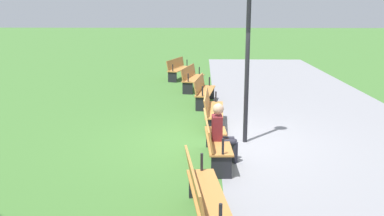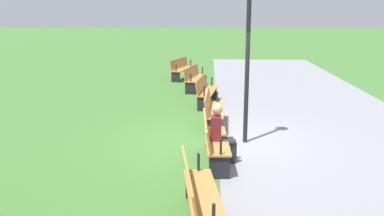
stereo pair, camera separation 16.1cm
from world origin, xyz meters
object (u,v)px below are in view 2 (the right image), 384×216
bench_3 (213,109)px  bench_5 (199,194)px  lamp_post (248,27)px  bench_4 (213,139)px  bench_1 (195,77)px  bench_2 (205,90)px  bench_0 (182,68)px  person_seated (221,131)px

bench_3 → bench_5: bearing=0.0°
bench_3 → lamp_post: 2.61m
bench_4 → lamp_post: bearing=147.4°
bench_1 → bench_2: same height
bench_0 → bench_1: bearing=32.1°
bench_3 → lamp_post: lamp_post is taller
bench_1 → bench_2: bearing=22.2°
bench_5 → lamp_post: (-3.86, 0.97, 2.14)m
bench_2 → bench_5: size_ratio=1.00×
bench_4 → lamp_post: (-1.29, 0.75, 2.14)m
bench_5 → lamp_post: size_ratio=0.52×
bench_3 → person_seated: bearing=5.7°
bench_1 → bench_2: size_ratio=1.01×
bench_3 → person_seated: size_ratio=1.60×
bench_1 → bench_4: (7.68, 0.66, 0.00)m
bench_0 → bench_5: (12.74, 1.10, 0.00)m
person_seated → lamp_post: (-1.28, 0.60, 1.98)m
bench_0 → bench_3: size_ratio=1.02×
bench_3 → bench_4: 2.58m
bench_0 → lamp_post: bearing=30.4°
person_seated → lamp_post: bearing=152.4°
bench_3 → person_seated: (2.57, 0.14, 0.16)m
bench_0 → bench_4: 10.26m
bench_1 → person_seated: person_seated is taller
bench_0 → bench_5: size_ratio=1.00×
bench_3 → person_seated: person_seated is taller
bench_1 → lamp_post: size_ratio=0.53×
bench_1 → bench_3: size_ratio=1.02×
bench_1 → bench_5: (10.25, 0.44, 0.00)m
bench_0 → bench_2: 5.15m
bench_3 → bench_4: size_ratio=1.00×
lamp_post → person_seated: bearing=-25.1°
bench_3 → lamp_post: bearing=32.6°
person_seated → lamp_post: lamp_post is taller
bench_1 → bench_3: same height
person_seated → bench_3: bearing=-179.3°
person_seated → lamp_post: 2.44m
bench_5 → person_seated: (-2.57, 0.37, 0.16)m
bench_2 → bench_3: (2.57, 0.22, 0.00)m
bench_4 → bench_0: bearing=-175.1°
person_seated → bench_4: bearing=-91.1°
bench_2 → lamp_post: lamp_post is taller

